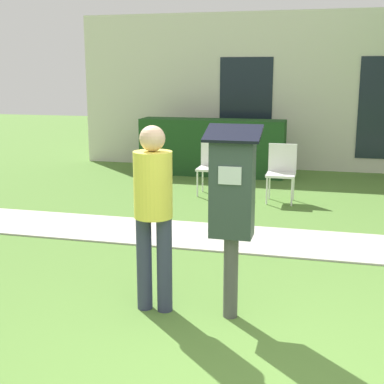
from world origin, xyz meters
TOP-DOWN VIEW (x-y plane):
  - sidewalk at (0.00, 3.04)m, footprint 12.00×1.10m
  - building_facade at (0.00, 8.17)m, footprint 10.00×0.26m
  - parking_meter at (-0.42, 0.93)m, footprint 0.44×0.31m
  - person_standing at (-1.07, 0.91)m, footprint 0.32×0.32m
  - outdoor_chair_left at (-1.54, 5.43)m, footprint 0.44×0.44m
  - outdoor_chair_middle at (-0.38, 5.18)m, footprint 0.44×0.44m
  - hedge_row at (-1.90, 7.09)m, footprint 2.84×0.60m

SIDE VIEW (x-z plane):
  - sidewalk at x=0.00m, z-range 0.00..0.02m
  - outdoor_chair_left at x=-1.54m, z-range 0.08..0.98m
  - outdoor_chair_middle at x=-0.38m, z-range 0.08..0.98m
  - hedge_row at x=-1.90m, z-range 0.00..1.10m
  - person_standing at x=-1.07m, z-range 0.14..1.72m
  - parking_meter at x=-0.42m, z-range 0.22..1.81m
  - building_facade at x=0.00m, z-range 0.00..3.20m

